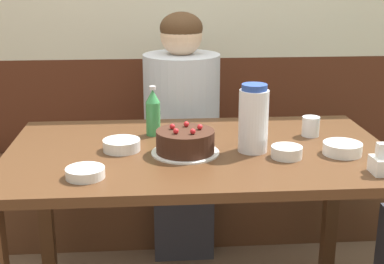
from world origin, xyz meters
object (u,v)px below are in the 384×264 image
(soju_bottle, at_px, (153,112))
(bench_seat, at_px, (185,197))
(birthday_cake, at_px, (185,142))
(glass_water_tall, at_px, (311,126))
(person_pale_blue_shirt, at_px, (182,136))
(water_pitcher, at_px, (253,119))
(bowl_rice_small, at_px, (122,145))
(bowl_side_dish, at_px, (85,173))
(bowl_soup_white, at_px, (287,152))
(bowl_sauce_shallow, at_px, (342,149))

(soju_bottle, bearing_deg, bench_seat, 75.34)
(birthday_cake, height_order, glass_water_tall, birthday_cake)
(bench_seat, bearing_deg, person_pale_blue_shirt, -99.15)
(water_pitcher, height_order, bowl_rice_small, water_pitcher)
(bowl_side_dish, height_order, person_pale_blue_shirt, person_pale_blue_shirt)
(bowl_soup_white, xyz_separation_m, bowl_rice_small, (-0.59, 0.13, -0.00))
(soju_bottle, bearing_deg, bowl_soup_white, -33.53)
(bowl_side_dish, bearing_deg, bowl_sauce_shallow, 9.97)
(bowl_soup_white, distance_m, bowl_sauce_shallow, 0.21)
(soju_bottle, relative_size, glass_water_tall, 2.56)
(person_pale_blue_shirt, bearing_deg, bench_seat, 170.85)
(water_pitcher, distance_m, bowl_soup_white, 0.17)
(bowl_side_dish, distance_m, glass_water_tall, 0.94)
(soju_bottle, distance_m, bowl_soup_white, 0.57)
(water_pitcher, bearing_deg, bowl_rice_small, 174.38)
(birthday_cake, distance_m, person_pale_blue_shirt, 0.76)
(bowl_soup_white, relative_size, bowl_side_dish, 0.88)
(glass_water_tall, bearing_deg, person_pale_blue_shirt, 131.15)
(bench_seat, distance_m, bowl_soup_white, 1.16)
(birthday_cake, bearing_deg, bench_seat, 86.51)
(bench_seat, height_order, person_pale_blue_shirt, person_pale_blue_shirt)
(water_pitcher, bearing_deg, bowl_sauce_shallow, -10.94)
(bowl_sauce_shallow, bearing_deg, person_pale_blue_shirt, 124.32)
(soju_bottle, xyz_separation_m, bowl_rice_small, (-0.12, -0.18, -0.07))
(bench_seat, bearing_deg, water_pitcher, -77.36)
(bowl_rice_small, distance_m, person_pale_blue_shirt, 0.75)
(bowl_rice_small, distance_m, bowl_side_dish, 0.29)
(bowl_soup_white, bearing_deg, soju_bottle, 146.47)
(birthday_cake, xyz_separation_m, water_pitcher, (0.25, 0.01, 0.08))
(bowl_side_dish, bearing_deg, bench_seat, 70.32)
(bowl_soup_white, bearing_deg, bowl_rice_small, 167.63)
(bowl_rice_small, bearing_deg, bench_seat, 70.81)
(bench_seat, height_order, bowl_side_dish, bowl_side_dish)
(bowl_rice_small, height_order, glass_water_tall, glass_water_tall)
(bowl_rice_small, relative_size, bowl_side_dish, 1.09)
(bowl_soup_white, bearing_deg, birthday_cake, 168.18)
(bowl_soup_white, bearing_deg, bowl_side_dish, -168.70)
(bowl_soup_white, height_order, person_pale_blue_shirt, person_pale_blue_shirt)
(bench_seat, xyz_separation_m, glass_water_tall, (0.46, -0.70, 0.60))
(birthday_cake, bearing_deg, water_pitcher, 1.67)
(water_pitcher, relative_size, bowl_side_dish, 1.98)
(birthday_cake, height_order, soju_bottle, soju_bottle)
(water_pitcher, distance_m, soju_bottle, 0.43)
(bowl_soup_white, distance_m, bowl_rice_small, 0.61)
(bowl_sauce_shallow, bearing_deg, glass_water_tall, 102.39)
(water_pitcher, height_order, person_pale_blue_shirt, person_pale_blue_shirt)
(bench_seat, distance_m, soju_bottle, 0.93)
(birthday_cake, bearing_deg, glass_water_tall, 18.77)
(bench_seat, xyz_separation_m, bowl_soup_white, (0.30, -0.96, 0.58))
(soju_bottle, height_order, bowl_soup_white, soju_bottle)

